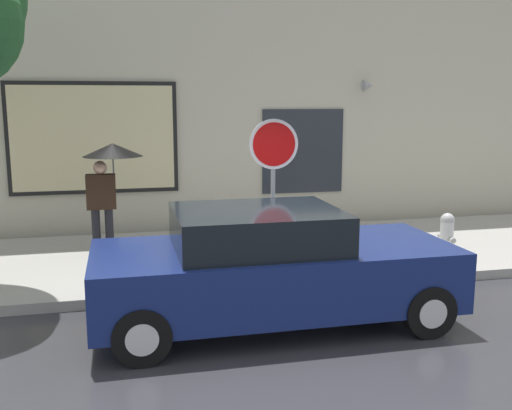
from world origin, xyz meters
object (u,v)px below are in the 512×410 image
at_px(parked_car, 271,267).
at_px(pedestrian_with_umbrella, 109,167).
at_px(stop_sign, 274,165).
at_px(fire_hydrant, 447,237).

height_order(parked_car, pedestrian_with_umbrella, pedestrian_with_umbrella).
xyz_separation_m(pedestrian_with_umbrella, stop_sign, (2.46, -1.48, 0.13)).
relative_size(parked_car, stop_sign, 1.89).
bearing_deg(parked_car, fire_hydrant, 26.37).
distance_m(parked_car, stop_sign, 2.13).
relative_size(parked_car, pedestrian_with_umbrella, 2.31).
bearing_deg(parked_car, pedestrian_with_umbrella, 121.25).
bearing_deg(pedestrian_with_umbrella, parked_car, -58.75).
bearing_deg(stop_sign, fire_hydrant, -0.68).
relative_size(fire_hydrant, stop_sign, 0.34).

